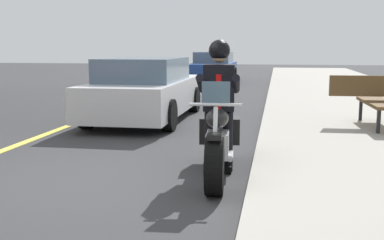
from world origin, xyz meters
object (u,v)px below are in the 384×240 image
at_px(rider_main, 219,94).
at_px(bench_sidewalk, 379,97).
at_px(car_dark, 146,89).
at_px(motorcycle_main, 218,141).
at_px(car_silver, 213,67).

bearing_deg(rider_main, bench_sidewalk, 141.41).
height_order(rider_main, car_dark, rider_main).
bearing_deg(car_dark, bench_sidewalk, 79.19).
height_order(motorcycle_main, rider_main, rider_main).
height_order(car_silver, bench_sidewalk, car_silver).
bearing_deg(motorcycle_main, car_dark, -153.66).
bearing_deg(car_dark, motorcycle_main, 26.34).
bearing_deg(bench_sidewalk, car_silver, -159.23).
height_order(motorcycle_main, bench_sidewalk, motorcycle_main).
bearing_deg(rider_main, car_dark, -152.85).
bearing_deg(motorcycle_main, rider_main, -174.67).
bearing_deg(car_silver, bench_sidewalk, 20.77).
bearing_deg(motorcycle_main, bench_sidewalk, 143.12).
xyz_separation_m(rider_main, bench_sidewalk, (-3.32, 2.65, -0.32)).
relative_size(motorcycle_main, car_dark, 0.48).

